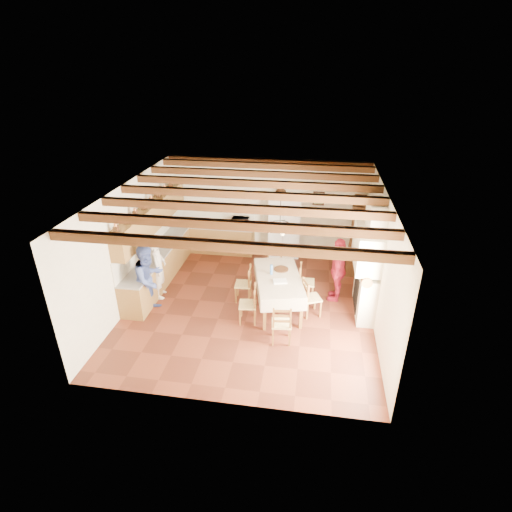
{
  "coord_description": "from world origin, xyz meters",
  "views": [
    {
      "loc": [
        1.45,
        -8.41,
        5.65
      ],
      "look_at": [
        0.1,
        0.3,
        1.25
      ],
      "focal_mm": 28.0,
      "sensor_mm": 36.0,
      "label": 1
    }
  ],
  "objects_px": {
    "person_woman_blue": "(149,279)",
    "microwave": "(240,222)",
    "dining_table": "(278,279)",
    "person_man": "(158,268)",
    "chair_end_near": "(282,323)",
    "chair_left_far": "(243,283)",
    "refrigerator": "(284,226)",
    "chair_end_far": "(274,268)",
    "chair_right_far": "(307,282)",
    "chair_right_near": "(312,297)",
    "hutch": "(358,236)",
    "person_woman_red": "(338,269)",
    "chair_left_near": "(248,304)"
  },
  "relations": [
    {
      "from": "chair_right_near",
      "to": "chair_end_far",
      "type": "bearing_deg",
      "value": 15.4
    },
    {
      "from": "hutch",
      "to": "dining_table",
      "type": "xyz_separation_m",
      "value": [
        -2.05,
        -2.39,
        -0.26
      ]
    },
    {
      "from": "chair_right_near",
      "to": "chair_end_near",
      "type": "xyz_separation_m",
      "value": [
        -0.62,
        -1.14,
        0.0
      ]
    },
    {
      "from": "refrigerator",
      "to": "chair_right_far",
      "type": "relative_size",
      "value": 1.99
    },
    {
      "from": "refrigerator",
      "to": "person_man",
      "type": "height_order",
      "value": "refrigerator"
    },
    {
      "from": "hutch",
      "to": "chair_end_near",
      "type": "relative_size",
      "value": 2.21
    },
    {
      "from": "person_woman_blue",
      "to": "microwave",
      "type": "relative_size",
      "value": 3.4
    },
    {
      "from": "chair_end_near",
      "to": "chair_left_near",
      "type": "bearing_deg",
      "value": -42.09
    },
    {
      "from": "person_man",
      "to": "refrigerator",
      "type": "bearing_deg",
      "value": -57.82
    },
    {
      "from": "person_man",
      "to": "dining_table",
      "type": "bearing_deg",
      "value": -104.87
    },
    {
      "from": "microwave",
      "to": "person_woman_blue",
      "type": "bearing_deg",
      "value": -109.7
    },
    {
      "from": "dining_table",
      "to": "chair_end_near",
      "type": "height_order",
      "value": "chair_end_near"
    },
    {
      "from": "hutch",
      "to": "chair_right_far",
      "type": "height_order",
      "value": "hutch"
    },
    {
      "from": "person_man",
      "to": "person_woman_blue",
      "type": "height_order",
      "value": "person_woman_blue"
    },
    {
      "from": "chair_end_near",
      "to": "chair_left_far",
      "type": "bearing_deg",
      "value": -59.43
    },
    {
      "from": "hutch",
      "to": "person_woman_red",
      "type": "xyz_separation_m",
      "value": [
        -0.61,
        -1.75,
        -0.21
      ]
    },
    {
      "from": "chair_left_far",
      "to": "dining_table",
      "type": "bearing_deg",
      "value": 73.85
    },
    {
      "from": "microwave",
      "to": "chair_right_near",
      "type": "bearing_deg",
      "value": -49.3
    },
    {
      "from": "person_man",
      "to": "person_woman_red",
      "type": "bearing_deg",
      "value": -96.42
    },
    {
      "from": "chair_left_far",
      "to": "chair_end_far",
      "type": "relative_size",
      "value": 1.0
    },
    {
      "from": "hutch",
      "to": "chair_end_near",
      "type": "bearing_deg",
      "value": -109.09
    },
    {
      "from": "person_man",
      "to": "chair_end_far",
      "type": "bearing_deg",
      "value": -82.22
    },
    {
      "from": "dining_table",
      "to": "person_woman_blue",
      "type": "xyz_separation_m",
      "value": [
        -3.05,
        -0.62,
        0.09
      ]
    },
    {
      "from": "chair_right_far",
      "to": "chair_right_near",
      "type": "bearing_deg",
      "value": -168.5
    },
    {
      "from": "chair_left_far",
      "to": "chair_right_far",
      "type": "xyz_separation_m",
      "value": [
        1.6,
        0.34,
        0.0
      ]
    },
    {
      "from": "dining_table",
      "to": "microwave",
      "type": "height_order",
      "value": "microwave"
    },
    {
      "from": "dining_table",
      "to": "chair_right_far",
      "type": "bearing_deg",
      "value": 39.29
    },
    {
      "from": "chair_left_far",
      "to": "microwave",
      "type": "height_order",
      "value": "microwave"
    },
    {
      "from": "dining_table",
      "to": "microwave",
      "type": "distance_m",
      "value": 3.31
    },
    {
      "from": "chair_right_near",
      "to": "person_man",
      "type": "xyz_separation_m",
      "value": [
        -3.93,
        0.24,
        0.35
      ]
    },
    {
      "from": "person_woman_blue",
      "to": "chair_end_far",
      "type": "bearing_deg",
      "value": -36.28
    },
    {
      "from": "person_man",
      "to": "chair_right_near",
      "type": "bearing_deg",
      "value": -107.13
    },
    {
      "from": "chair_left_near",
      "to": "chair_left_far",
      "type": "height_order",
      "value": "same"
    },
    {
      "from": "chair_end_far",
      "to": "person_woman_blue",
      "type": "height_order",
      "value": "person_woman_blue"
    },
    {
      "from": "dining_table",
      "to": "person_woman_blue",
      "type": "height_order",
      "value": "person_woman_blue"
    },
    {
      "from": "dining_table",
      "to": "person_man",
      "type": "xyz_separation_m",
      "value": [
        -3.1,
        0.07,
        0.03
      ]
    },
    {
      "from": "dining_table",
      "to": "chair_right_near",
      "type": "height_order",
      "value": "chair_right_near"
    },
    {
      "from": "hutch",
      "to": "chair_right_far",
      "type": "relative_size",
      "value": 2.21
    },
    {
      "from": "chair_left_far",
      "to": "chair_right_near",
      "type": "bearing_deg",
      "value": 74.36
    },
    {
      "from": "chair_right_far",
      "to": "microwave",
      "type": "height_order",
      "value": "microwave"
    },
    {
      "from": "chair_left_near",
      "to": "person_man",
      "type": "relative_size",
      "value": 0.58
    },
    {
      "from": "refrigerator",
      "to": "chair_end_far",
      "type": "bearing_deg",
      "value": -97.15
    },
    {
      "from": "chair_end_near",
      "to": "chair_end_far",
      "type": "relative_size",
      "value": 1.0
    },
    {
      "from": "chair_left_near",
      "to": "chair_right_near",
      "type": "distance_m",
      "value": 1.56
    },
    {
      "from": "chair_left_far",
      "to": "chair_end_near",
      "type": "xyz_separation_m",
      "value": [
        1.13,
        -1.53,
        0.0
      ]
    },
    {
      "from": "chair_left_near",
      "to": "chair_right_far",
      "type": "xyz_separation_m",
      "value": [
        1.32,
        1.25,
        0.0
      ]
    },
    {
      "from": "chair_end_far",
      "to": "microwave",
      "type": "xyz_separation_m",
      "value": [
        -1.26,
        1.75,
        0.56
      ]
    },
    {
      "from": "chair_end_near",
      "to": "chair_end_far",
      "type": "height_order",
      "value": "same"
    },
    {
      "from": "dining_table",
      "to": "chair_end_far",
      "type": "relative_size",
      "value": 2.3
    },
    {
      "from": "hutch",
      "to": "chair_end_far",
      "type": "relative_size",
      "value": 2.21
    }
  ]
}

